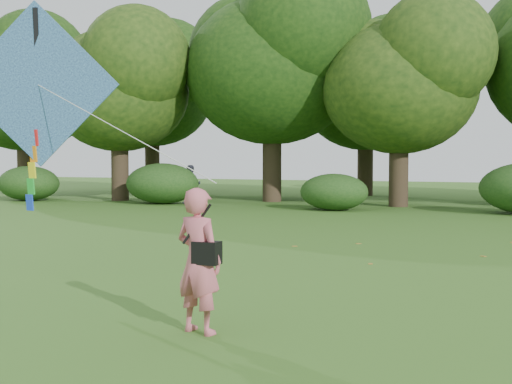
% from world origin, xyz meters
% --- Properties ---
extents(ground, '(100.00, 100.00, 0.00)m').
position_xyz_m(ground, '(0.00, 0.00, 0.00)').
color(ground, '#265114').
rests_on(ground, ground).
extents(man_kite_flyer, '(0.69, 0.54, 1.68)m').
position_xyz_m(man_kite_flyer, '(-0.97, -0.49, 0.84)').
color(man_kite_flyer, '#C85E6B').
rests_on(man_kite_flyer, ground).
extents(bystander_left, '(1.02, 0.91, 1.72)m').
position_xyz_m(bystander_left, '(-10.76, 18.19, 0.86)').
color(bystander_left, '#2B2C3A').
rests_on(bystander_left, ground).
extents(crossbody_bag, '(0.43, 0.20, 0.69)m').
position_xyz_m(crossbody_bag, '(-0.85, -0.52, 0.95)').
color(crossbody_bag, black).
rests_on(crossbody_bag, ground).
extents(flying_kite, '(5.13, 2.17, 3.30)m').
position_xyz_m(flying_kite, '(-4.62, 1.15, 3.13)').
color(flying_kite, '#275FAC').
rests_on(flying_kite, ground).
extents(tree_line, '(54.70, 15.30, 9.48)m').
position_xyz_m(tree_line, '(1.67, 22.88, 5.60)').
color(tree_line, '#3A2D1E').
rests_on(tree_line, ground).
extents(shrub_band, '(39.15, 3.22, 1.88)m').
position_xyz_m(shrub_band, '(-0.72, 17.60, 0.86)').
color(shrub_band, '#264919').
rests_on(shrub_band, ground).
extents(fallen_leaves, '(9.68, 13.13, 0.01)m').
position_xyz_m(fallen_leaves, '(0.45, 4.02, 0.01)').
color(fallen_leaves, olive).
rests_on(fallen_leaves, ground).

